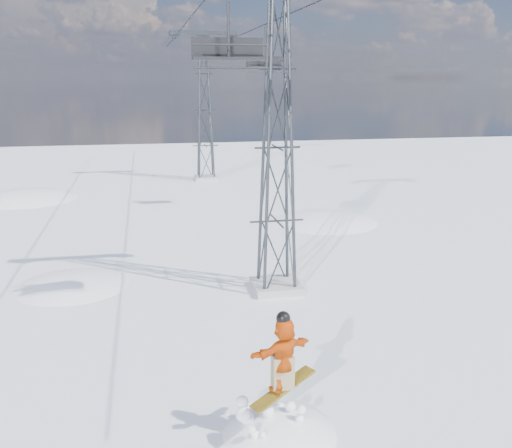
% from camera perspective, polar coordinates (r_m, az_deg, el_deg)
% --- Properties ---
extents(ground, '(120.00, 120.00, 0.00)m').
position_cam_1_polar(ground, '(15.09, 6.10, -17.51)').
color(ground, white).
rests_on(ground, ground).
extents(snow_terrain, '(39.00, 37.00, 22.00)m').
position_cam_1_polar(snow_terrain, '(37.77, -11.34, -13.57)').
color(snow_terrain, white).
rests_on(snow_terrain, ground).
extents(lift_tower_near, '(5.20, 1.80, 11.43)m').
position_cam_1_polar(lift_tower_near, '(20.89, 2.16, 7.56)').
color(lift_tower_near, '#999999').
rests_on(lift_tower_near, ground).
extents(lift_tower_far, '(5.20, 1.80, 11.43)m').
position_cam_1_polar(lift_tower_far, '(45.51, -5.15, 11.22)').
color(lift_tower_far, '#999999').
rests_on(lift_tower_far, ground).
extents(haul_cables, '(4.46, 51.00, 0.06)m').
position_cam_1_polar(haul_cables, '(32.18, -2.69, 19.56)').
color(haul_cables, black).
rests_on(haul_cables, ground).
extents(lift_chair_near, '(2.14, 0.61, 2.65)m').
position_cam_1_polar(lift_chair_near, '(17.42, -2.78, 16.93)').
color(lift_chair_near, black).
rests_on(lift_chair_near, ground).
extents(lift_chair_mid, '(2.09, 0.60, 2.59)m').
position_cam_1_polar(lift_chair_mid, '(33.68, 0.88, 15.80)').
color(lift_chair_mid, black).
rests_on(lift_chair_mid, ground).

